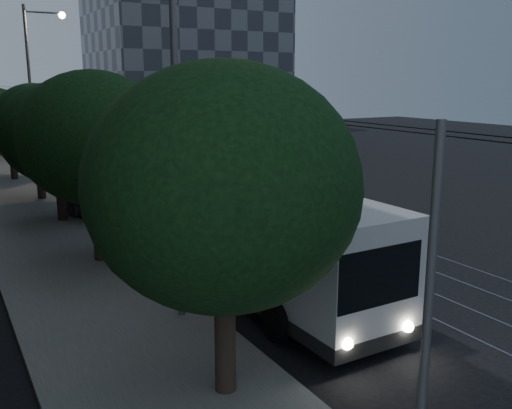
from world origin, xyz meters
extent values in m
plane|color=black|center=(0.00, 0.00, 0.00)|extent=(120.00, 120.00, 0.00)
cube|color=slate|center=(-7.50, 20.00, 0.07)|extent=(5.00, 90.00, 0.15)
cube|color=gray|center=(0.28, 20.00, 0.01)|extent=(0.08, 90.00, 0.02)
cube|color=gray|center=(1.72, 20.00, 0.01)|extent=(0.08, 90.00, 0.02)
cube|color=gray|center=(3.28, 20.00, 0.01)|extent=(0.08, 90.00, 0.02)
cube|color=gray|center=(4.72, 20.00, 0.01)|extent=(0.08, 90.00, 0.02)
cylinder|color=black|center=(-3.85, 20.00, 5.60)|extent=(0.02, 90.00, 0.02)
cylinder|color=black|center=(-3.15, 20.00, 5.60)|extent=(0.02, 90.00, 0.02)
cylinder|color=slate|center=(-5.30, -10.00, 3.00)|extent=(0.14, 0.14, 6.00)
cylinder|color=slate|center=(-5.30, 10.00, 3.00)|extent=(0.14, 0.14, 6.00)
cylinder|color=slate|center=(-5.30, 30.00, 3.00)|extent=(0.14, 0.14, 6.00)
cube|color=#353A44|center=(18.00, 55.00, 12.00)|extent=(22.00, 18.00, 24.00)
cube|color=silver|center=(-2.90, 0.06, 1.90)|extent=(2.98, 12.87, 3.04)
cube|color=black|center=(-2.90, 0.06, 0.53)|extent=(3.02, 12.91, 0.37)
cube|color=black|center=(-2.90, 0.60, 2.03)|extent=(2.99, 10.20, 1.12)
cube|color=black|center=(-2.90, -6.32, 2.19)|extent=(2.42, 0.13, 1.39)
cube|color=black|center=(-2.90, 6.44, 2.14)|extent=(2.22, 0.12, 1.07)
cube|color=#28F12E|center=(-2.90, -6.32, 3.15)|extent=(1.71, 0.09, 0.34)
cube|color=gray|center=(-2.90, 3.27, 3.68)|extent=(2.37, 2.40, 0.53)
sphere|color=white|center=(-3.81, -6.37, 0.80)|extent=(0.28, 0.28, 0.28)
sphere|color=white|center=(-1.99, -6.37, 0.80)|extent=(0.28, 0.28, 0.28)
cylinder|color=slate|center=(-3.22, 4.39, 4.56)|extent=(0.06, 4.83, 2.13)
cylinder|color=slate|center=(-2.58, 4.39, 4.56)|extent=(0.06, 4.83, 2.13)
cylinder|color=black|center=(-4.21, -4.04, 0.53)|extent=(0.32, 1.07, 1.07)
cylinder|color=black|center=(-1.59, -4.04, 0.53)|extent=(0.32, 1.07, 1.07)
cylinder|color=black|center=(-4.21, 2.88, 0.53)|extent=(0.32, 1.07, 1.07)
cylinder|color=black|center=(-1.59, 2.88, 0.53)|extent=(0.32, 1.07, 1.07)
cylinder|color=black|center=(-4.21, 4.93, 0.53)|extent=(0.32, 1.07, 1.07)
cylinder|color=black|center=(-1.59, 4.93, 0.53)|extent=(0.32, 1.07, 1.07)
imported|color=#979A9E|center=(-4.05, 9.96, 0.83)|extent=(4.52, 6.56, 1.67)
imported|color=silver|center=(-3.57, 14.11, 0.79)|extent=(2.91, 4.95, 1.58)
imported|color=silver|center=(-4.30, 22.97, 0.75)|extent=(4.07, 5.58, 1.50)
imported|color=silver|center=(-3.42, 24.50, 0.78)|extent=(2.87, 5.01, 1.56)
imported|color=silver|center=(-2.87, 29.50, 0.75)|extent=(2.31, 4.60, 1.50)
cylinder|color=black|center=(-6.50, -5.74, 1.23)|extent=(0.44, 0.44, 2.46)
ellipsoid|color=black|center=(-6.50, -5.74, 4.49)|extent=(5.41, 5.41, 4.87)
cylinder|color=black|center=(-6.50, 4.37, 1.30)|extent=(0.44, 0.44, 2.60)
ellipsoid|color=black|center=(-6.50, 4.37, 4.54)|extent=(5.15, 5.15, 4.63)
cylinder|color=black|center=(-6.50, 11.13, 1.13)|extent=(0.44, 0.44, 2.25)
ellipsoid|color=black|center=(-6.50, 11.13, 4.13)|extent=(5.02, 5.02, 4.52)
cylinder|color=black|center=(-6.50, 16.71, 1.28)|extent=(0.44, 0.44, 2.56)
ellipsoid|color=black|center=(-6.50, 16.71, 4.27)|extent=(4.55, 4.55, 4.10)
cylinder|color=black|center=(-7.00, 24.00, 1.12)|extent=(0.44, 0.44, 2.23)
ellipsoid|color=black|center=(-7.00, 24.00, 3.78)|extent=(4.12, 4.12, 3.71)
cylinder|color=black|center=(-6.50, 37.04, 1.12)|extent=(0.44, 0.44, 2.24)
cylinder|color=slate|center=(-5.80, -1.61, 4.96)|extent=(0.20, 0.20, 9.91)
cylinder|color=slate|center=(-5.45, 24.90, 5.57)|extent=(0.20, 0.20, 11.14)
cylinder|color=slate|center=(-4.23, 24.90, 10.70)|extent=(2.45, 0.12, 0.12)
sphere|color=#FCC88A|center=(-3.11, 24.90, 10.58)|extent=(0.44, 0.44, 0.44)
camera|label=1|loc=(-11.28, -15.51, 6.54)|focal=40.00mm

